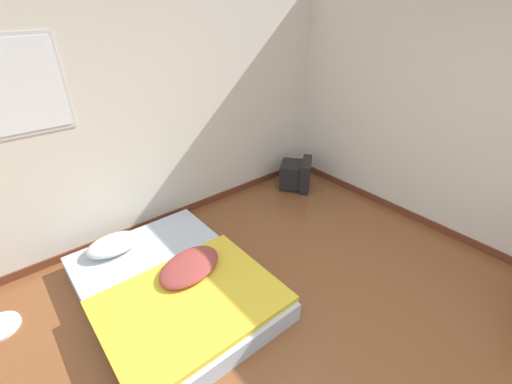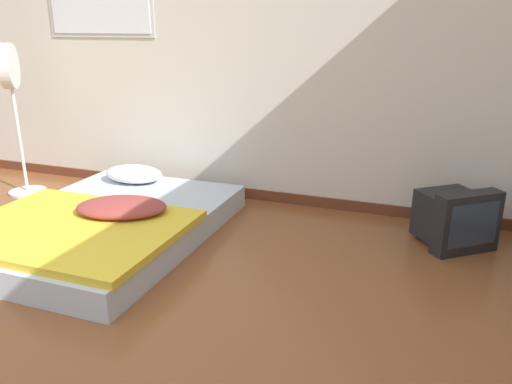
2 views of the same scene
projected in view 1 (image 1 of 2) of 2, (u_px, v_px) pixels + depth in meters
name	position (u px, v px, depth m)	size (l,w,h in m)	color
wall_back	(136.00, 120.00, 3.52)	(7.41, 0.08, 2.60)	silver
mattress_bed	(173.00, 285.00, 3.11)	(1.43, 1.91, 0.32)	silver
crt_tv	(297.00, 174.00, 4.86)	(0.59, 0.59, 0.42)	black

